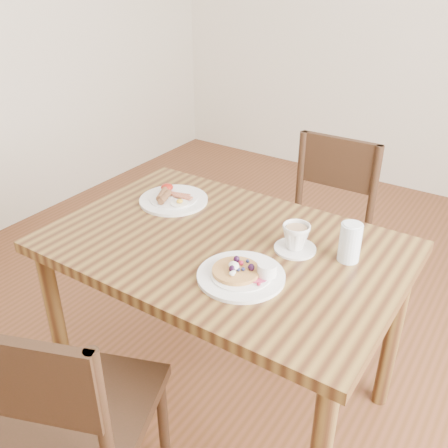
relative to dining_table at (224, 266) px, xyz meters
name	(u,v)px	position (x,y,z in m)	size (l,w,h in m)	color
ground	(224,396)	(0.00, 0.00, -0.65)	(5.00, 5.00, 0.00)	brown
dining_table	(224,266)	(0.00, 0.00, 0.00)	(1.20, 0.80, 0.75)	brown
chair_near	(69,414)	(-0.08, -0.66, -0.16)	(0.54, 0.54, 0.88)	#321B12
chair_far	(322,225)	(0.06, 0.74, -0.16)	(0.43, 0.43, 0.88)	#321B12
pancake_plate	(243,274)	(0.16, -0.14, 0.11)	(0.27, 0.27, 0.06)	white
breakfast_plate	(173,199)	(-0.34, 0.15, 0.11)	(0.27, 0.27, 0.04)	white
teacup_saucer	(296,238)	(0.22, 0.09, 0.14)	(0.14, 0.14, 0.09)	white
water_glass	(350,242)	(0.39, 0.13, 0.16)	(0.07, 0.07, 0.13)	silver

